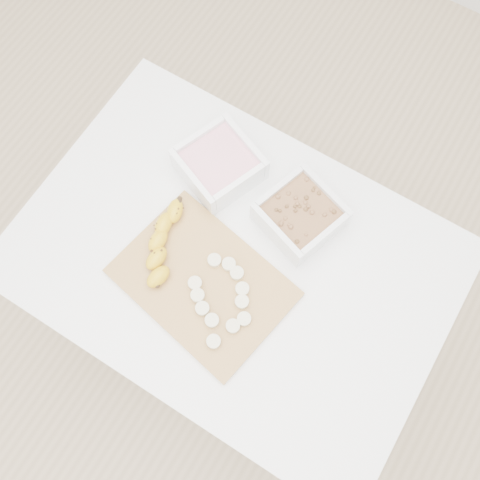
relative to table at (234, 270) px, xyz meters
The scene contains 7 objects.
ground 0.65m from the table, ahead, with size 3.50×3.50×0.00m, color #C6AD89.
table is the anchor object (origin of this frame).
bowl_yogurt 0.26m from the table, 130.21° to the left, with size 0.22×0.22×0.08m.
bowl_granola 0.23m from the table, 62.69° to the left, with size 0.21×0.21×0.08m.
cutting_board 0.14m from the table, 107.92° to the right, with size 0.38×0.27×0.01m, color #AE8B43.
banana 0.21m from the table, 156.73° to the right, with size 0.06×0.21×0.04m, color gold, non-canonical shape.
banana_slices 0.16m from the table, 72.44° to the right, with size 0.17×0.20×0.02m.
Camera 1 is at (0.20, -0.30, 1.94)m, focal length 40.00 mm.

